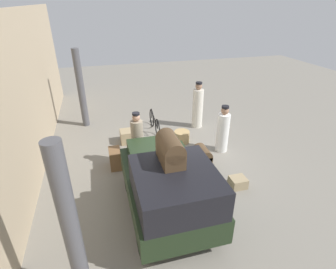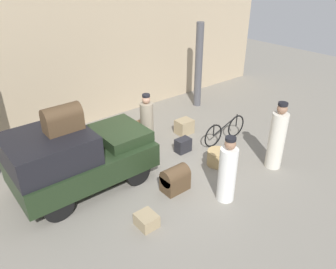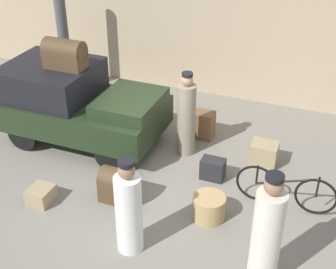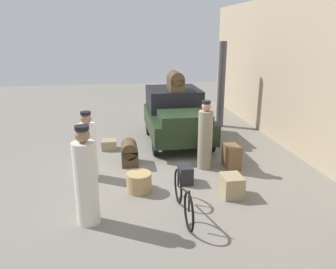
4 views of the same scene
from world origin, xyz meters
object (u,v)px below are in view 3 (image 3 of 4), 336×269
at_px(conductor_in_dark_uniform, 267,235).
at_px(suitcase_black_upright, 41,195).
at_px(trunk_large_brown, 213,169).
at_px(trunk_on_truck_roof, 65,54).
at_px(bicycle, 285,189).
at_px(truck, 77,102).
at_px(wicker_basket, 209,207).
at_px(trunk_umber_medium, 264,154).
at_px(porter_standing_middle, 186,117).
at_px(trunk_barrel_dark, 119,185).
at_px(suitcase_tan_flat, 200,124).
at_px(porter_with_bicycle, 129,210).

relative_size(conductor_in_dark_uniform, suitcase_black_upright, 4.21).
relative_size(trunk_large_brown, trunk_on_truck_roof, 0.54).
bearing_deg(bicycle, truck, 171.35).
relative_size(wicker_basket, trunk_umber_medium, 1.07).
bearing_deg(trunk_large_brown, conductor_in_dark_uniform, -56.82).
relative_size(porter_standing_middle, trunk_barrel_dark, 2.75).
relative_size(wicker_basket, suitcase_black_upright, 1.26).
relative_size(conductor_in_dark_uniform, suitcase_tan_flat, 3.11).
bearing_deg(suitcase_tan_flat, conductor_in_dark_uniform, -59.08).
bearing_deg(trunk_on_truck_roof, truck, 0.00).
height_order(porter_with_bicycle, trunk_large_brown, porter_with_bicycle).
distance_m(trunk_umber_medium, suitcase_tan_flat, 1.60).
bearing_deg(trunk_barrel_dark, bicycle, 18.13).
relative_size(suitcase_black_upright, trunk_on_truck_roof, 0.54).
relative_size(truck, porter_with_bicycle, 2.00).
height_order(wicker_basket, trunk_large_brown, wicker_basket).
xyz_separation_m(truck, trunk_umber_medium, (3.90, 0.50, -0.65)).
height_order(wicker_basket, trunk_on_truck_roof, trunk_on_truck_roof).
xyz_separation_m(suitcase_black_upright, suitcase_tan_flat, (1.91, 3.19, 0.16)).
xyz_separation_m(bicycle, trunk_large_brown, (-1.41, 0.34, -0.16)).
distance_m(porter_standing_middle, suitcase_black_upright, 3.16).
xyz_separation_m(bicycle, suitcase_tan_flat, (-2.11, 1.72, -0.07)).
distance_m(porter_standing_middle, trunk_barrel_dark, 2.06).
bearing_deg(conductor_in_dark_uniform, suitcase_black_upright, 175.55).
bearing_deg(bicycle, trunk_barrel_dark, -161.87).
relative_size(truck, trunk_large_brown, 7.42).
distance_m(truck, trunk_barrel_dark, 2.43).
relative_size(porter_with_bicycle, trunk_barrel_dark, 2.54).
xyz_separation_m(truck, suitcase_tan_flat, (2.40, 1.04, -0.58)).
xyz_separation_m(bicycle, wicker_basket, (-1.13, -0.76, -0.16)).
bearing_deg(truck, wicker_basket, -23.23).
distance_m(suitcase_black_upright, trunk_on_truck_roof, 2.87).
height_order(bicycle, porter_with_bicycle, porter_with_bicycle).
bearing_deg(porter_standing_middle, bicycle, -24.81).
relative_size(bicycle, conductor_in_dark_uniform, 0.93).
relative_size(truck, conductor_in_dark_uniform, 1.76).
bearing_deg(porter_with_bicycle, porter_standing_middle, 92.64).
bearing_deg(trunk_umber_medium, trunk_large_brown, -133.26).
height_order(porter_with_bicycle, suitcase_tan_flat, porter_with_bicycle).
xyz_separation_m(trunk_large_brown, suitcase_tan_flat, (-0.71, 1.38, 0.09)).
height_order(conductor_in_dark_uniform, suitcase_black_upright, conductor_in_dark_uniform).
height_order(wicker_basket, trunk_umber_medium, trunk_umber_medium).
bearing_deg(trunk_umber_medium, bicycle, -62.93).
distance_m(wicker_basket, trunk_large_brown, 1.14).
distance_m(truck, porter_with_bicycle, 3.57).
bearing_deg(suitcase_tan_flat, porter_standing_middle, -96.39).
relative_size(porter_with_bicycle, trunk_on_truck_roof, 1.98).
bearing_deg(wicker_basket, trunk_umber_medium, 75.02).
distance_m(bicycle, trunk_on_truck_roof, 4.97).
height_order(bicycle, trunk_large_brown, bicycle).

